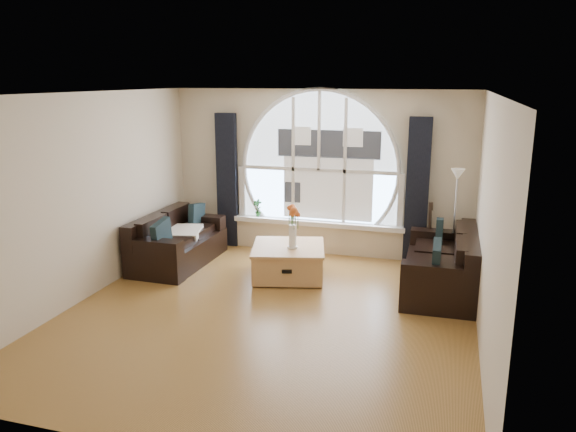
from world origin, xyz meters
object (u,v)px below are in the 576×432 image
object	(u,v)px
guitar	(429,234)
potted_plant	(258,208)
sofa_right	(440,263)
sofa_left	(178,239)
coffee_chest	(288,260)
floor_lamp	(454,223)
vase_flowers	(293,222)

from	to	relation	value
guitar	potted_plant	size ratio (longest dim) A/B	3.52
potted_plant	sofa_right	bearing A→B (deg)	-21.51
sofa_right	guitar	xyz separation A→B (m)	(-0.20, 0.95, 0.13)
sofa_left	potted_plant	bearing A→B (deg)	53.72
coffee_chest	guitar	world-z (taller)	guitar
sofa_left	coffee_chest	distance (m)	1.84
sofa_right	floor_lamp	bearing A→B (deg)	77.63
sofa_right	coffee_chest	world-z (taller)	sofa_right
sofa_right	guitar	size ratio (longest dim) A/B	1.76
coffee_chest	floor_lamp	distance (m)	2.51
coffee_chest	potted_plant	bearing A→B (deg)	112.08
sofa_right	vase_flowers	distance (m)	2.13
vase_flowers	sofa_left	bearing A→B (deg)	175.46
coffee_chest	guitar	xyz separation A→B (m)	(1.97, 1.00, 0.28)
sofa_left	vase_flowers	bearing A→B (deg)	-3.38
sofa_left	guitar	distance (m)	3.92
coffee_chest	sofa_right	bearing A→B (deg)	-12.55
vase_flowers	floor_lamp	world-z (taller)	floor_lamp
sofa_left	floor_lamp	bearing A→B (deg)	10.83
coffee_chest	vase_flowers	xyz separation A→B (m)	(0.08, -0.07, 0.60)
floor_lamp	potted_plant	size ratio (longest dim) A/B	5.32
sofa_left	sofa_right	distance (m)	4.00
floor_lamp	sofa_right	bearing A→B (deg)	-101.67
sofa_right	floor_lamp	size ratio (longest dim) A/B	1.17
floor_lamp	guitar	bearing A→B (deg)	148.34
sofa_left	floor_lamp	distance (m)	4.23
floor_lamp	coffee_chest	bearing A→B (deg)	-161.21
sofa_left	potted_plant	size ratio (longest dim) A/B	5.93
vase_flowers	guitar	world-z (taller)	vase_flowers
guitar	floor_lamp	bearing A→B (deg)	-46.29
guitar	sofa_right	bearing A→B (deg)	-92.81
sofa_right	guitar	world-z (taller)	guitar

